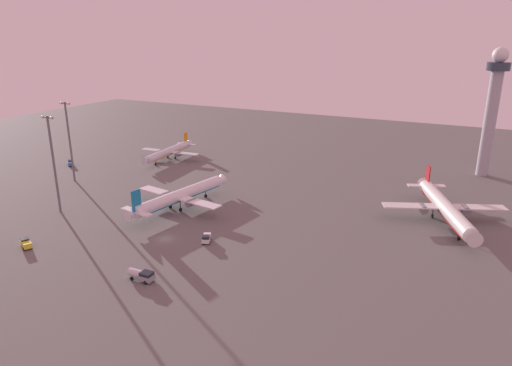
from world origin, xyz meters
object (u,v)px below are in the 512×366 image
(baggage_tractor, at_px, (206,238))
(apron_light_east, at_px, (53,159))
(control_tower, at_px, (493,105))
(airplane_terminal_side, at_px, (179,196))
(maintenance_van, at_px, (71,163))
(fuel_truck, at_px, (142,275))
(cargo_loader, at_px, (26,243))
(airplane_taxiway_distant, at_px, (169,152))
(apron_light_west, at_px, (69,137))
(airplane_near_gate, at_px, (445,207))

(baggage_tractor, xyz_separation_m, apron_light_east, (-52.09, -1.71, 15.71))
(control_tower, distance_m, airplane_terminal_side, 119.93)
(control_tower, height_order, baggage_tractor, control_tower)
(maintenance_van, height_order, apron_light_east, apron_light_east)
(fuel_truck, xyz_separation_m, apron_light_east, (-49.71, 21.38, 15.52))
(maintenance_van, relative_size, apron_light_east, 0.15)
(fuel_truck, relative_size, cargo_loader, 1.38)
(baggage_tractor, bearing_deg, airplane_taxiway_distant, -71.67)
(control_tower, distance_m, cargo_loader, 162.53)
(fuel_truck, height_order, baggage_tractor, fuel_truck)
(fuel_truck, xyz_separation_m, baggage_tractor, (2.38, 23.09, -0.19))
(airplane_terminal_side, distance_m, airplane_taxiway_distant, 60.82)
(control_tower, xyz_separation_m, maintenance_van, (-154.14, -61.73, -26.23))
(apron_light_west, bearing_deg, airplane_taxiway_distant, 71.66)
(airplane_terminal_side, distance_m, cargo_loader, 45.05)
(apron_light_east, bearing_deg, cargo_loader, -60.45)
(baggage_tractor, bearing_deg, airplane_terminal_side, -64.46)
(control_tower, relative_size, apron_light_east, 1.60)
(apron_light_west, bearing_deg, cargo_loader, -54.50)
(baggage_tractor, bearing_deg, fuel_truck, 59.49)
(control_tower, distance_m, airplane_near_gate, 61.09)
(airplane_terminal_side, bearing_deg, maintenance_van, 173.32)
(airplane_taxiway_distant, relative_size, apron_light_east, 1.20)
(airplane_terminal_side, bearing_deg, apron_light_east, -139.15)
(airplane_taxiway_distant, xyz_separation_m, apron_light_west, (-13.48, -40.66, 13.13))
(control_tower, height_order, apron_light_west, control_tower)
(control_tower, height_order, fuel_truck, control_tower)
(cargo_loader, bearing_deg, fuel_truck, -63.94)
(cargo_loader, xyz_separation_m, maintenance_van, (-50.62, 60.79, 0.00))
(airplane_near_gate, xyz_separation_m, airplane_taxiway_distant, (-114.34, 20.87, -0.92))
(airplane_taxiway_distant, bearing_deg, apron_light_east, 92.63)
(airplane_near_gate, xyz_separation_m, cargo_loader, (-94.37, -66.67, -3.23))
(control_tower, height_order, apron_light_east, control_tower)
(cargo_loader, height_order, baggage_tractor, same)
(airplane_terminal_side, height_order, baggage_tractor, airplane_terminal_side)
(airplane_taxiway_distant, bearing_deg, airplane_terminal_side, 125.73)
(fuel_truck, relative_size, apron_light_east, 0.21)
(airplane_near_gate, height_order, apron_light_west, apron_light_west)
(control_tower, bearing_deg, airplane_taxiway_distant, -164.19)
(airplane_taxiway_distant, xyz_separation_m, baggage_tractor, (59.77, -64.17, -2.31))
(airplane_terminal_side, relative_size, baggage_tractor, 9.08)
(cargo_loader, bearing_deg, apron_light_east, 55.17)
(maintenance_van, relative_size, apron_light_west, 0.15)
(airplane_terminal_side, bearing_deg, fuel_truck, -56.08)
(cargo_loader, xyz_separation_m, apron_light_east, (-12.29, 21.67, 15.71))
(airplane_taxiway_distant, height_order, fuel_truck, airplane_taxiway_distant)
(airplane_taxiway_distant, bearing_deg, airplane_near_gate, 165.63)
(airplane_taxiway_distant, bearing_deg, fuel_truck, 119.31)
(airplane_taxiway_distant, relative_size, cargo_loader, 7.85)
(airplane_taxiway_distant, height_order, baggage_tractor, airplane_taxiway_distant)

